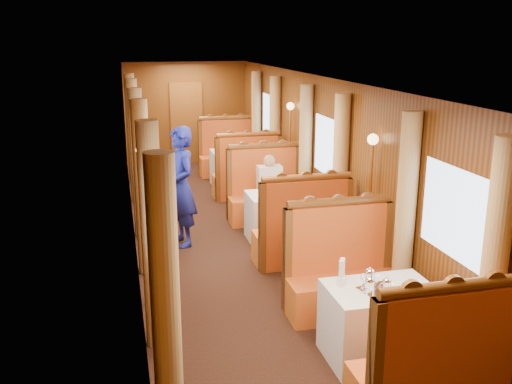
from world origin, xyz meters
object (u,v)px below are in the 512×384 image
object	(u,v)px
passenger	(270,183)
teapot_right	(387,287)
banquette_mid_fwd	(302,235)
steward	(181,187)
banquette_mid_aft	(265,197)
tea_tray	(377,290)
banquette_near_aft	(341,277)
banquette_far_aft	(228,156)
banquette_far_fwd	(247,177)
table_far	(236,168)
table_mid	(282,217)
table_near	(379,323)
rose_vase_mid	(284,183)
rose_vase_far	(237,142)
teapot_back	(369,278)
banquette_near_fwd	(434,376)
teapot_left	(370,287)
fruit_plate	(413,288)

from	to	relation	value
passenger	teapot_right	bearing A→B (deg)	-89.96
banquette_mid_fwd	steward	distance (m)	2.00
banquette_mid_aft	tea_tray	xyz separation A→B (m)	(-0.06, -4.55, 0.33)
banquette_near_aft	banquette_far_aft	size ratio (longest dim) A/B	1.00
tea_tray	passenger	xyz separation A→B (m)	(0.06, 4.27, -0.02)
banquette_far_fwd	tea_tray	xyz separation A→B (m)	(-0.06, -6.02, 0.33)
table_far	teapot_right	size ratio (longest dim) A/B	7.51
table_mid	banquette_mid_fwd	distance (m)	1.02
passenger	table_near	bearing A→B (deg)	-90.00
banquette_near_aft	rose_vase_mid	distance (m)	2.50
banquette_near_aft	rose_vase_far	bearing A→B (deg)	89.85
rose_vase_far	table_far	bearing A→B (deg)	-115.19
teapot_right	teapot_back	world-z (taller)	teapot_back
rose_vase_far	passenger	xyz separation A→B (m)	(-0.02, -2.80, -0.19)
table_far	teapot_right	distance (m)	7.11
table_near	banquette_near_fwd	distance (m)	1.02
banquette_far_fwd	rose_vase_far	xyz separation A→B (m)	(0.02, 1.05, 0.50)
banquette_near_fwd	banquette_near_aft	world-z (taller)	same
banquette_near_fwd	teapot_left	bearing A→B (deg)	100.34
banquette_near_aft	teapot_back	world-z (taller)	banquette_near_aft
rose_vase_mid	rose_vase_far	world-z (taller)	same
teapot_back	table_mid	bearing A→B (deg)	102.87
banquette_near_fwd	table_mid	bearing A→B (deg)	90.00
banquette_mid_aft	table_far	xyz separation A→B (m)	(0.00, 2.49, -0.05)
banquette_far_aft	teapot_back	world-z (taller)	banquette_far_aft
banquette_near_aft	teapot_back	size ratio (longest dim) A/B	8.16
teapot_back	teapot_left	bearing A→B (deg)	-99.63
table_far	rose_vase_far	world-z (taller)	rose_vase_far
teapot_left	banquette_far_aft	bearing A→B (deg)	77.60
banquette_far_fwd	teapot_right	size ratio (longest dim) A/B	9.58
table_mid	table_far	distance (m)	3.50
banquette_mid_aft	fruit_plate	distance (m)	4.64
banquette_near_aft	teapot_right	world-z (taller)	banquette_near_aft
teapot_right	table_far	bearing A→B (deg)	96.67
teapot_right	banquette_near_fwd	bearing A→B (deg)	-83.56
banquette_mid_fwd	rose_vase_mid	size ratio (longest dim) A/B	3.72
banquette_mid_fwd	rose_vase_mid	xyz separation A→B (m)	(0.02, 0.98, 0.50)
fruit_plate	banquette_far_aft	bearing A→B (deg)	91.98
table_far	rose_vase_far	distance (m)	0.55
banquette_near_fwd	banquette_far_fwd	bearing A→B (deg)	90.00
passenger	table_far	bearing A→B (deg)	90.00
rose_vase_far	passenger	world-z (taller)	passenger
banquette_mid_aft	steward	xyz separation A→B (m)	(-1.54, -0.85, 0.49)
teapot_back	banquette_near_aft	bearing A→B (deg)	98.93
tea_tray	table_far	bearing A→B (deg)	89.48
banquette_near_aft	passenger	bearing A→B (deg)	90.00
steward	rose_vase_far	bearing A→B (deg)	138.84
banquette_near_aft	steward	world-z (taller)	steward
table_far	steward	size ratio (longest dim) A/B	0.57
table_near	passenger	distance (m)	4.25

